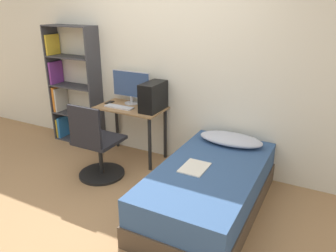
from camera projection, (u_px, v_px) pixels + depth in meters
ground_plane at (94, 213)px, 3.35m from camera, size 14.00×14.00×0.00m
wall_back at (166, 66)px, 4.19m from camera, size 8.00×0.05×2.50m
desk at (131, 117)px, 4.36m from camera, size 0.90×0.51×0.73m
bookshelf at (70, 89)px, 4.87m from camera, size 0.79×0.29×1.72m
office_chair at (97, 150)px, 3.91m from camera, size 0.56×0.56×0.95m
bed at (209, 189)px, 3.33m from camera, size 0.97×1.83×0.49m
pillow at (231, 139)px, 3.77m from camera, size 0.73×0.36×0.11m
magazine at (195, 168)px, 3.23m from camera, size 0.24×0.32×0.01m
monitor at (131, 86)px, 4.38m from camera, size 0.58×0.20×0.44m
keyboard at (119, 107)px, 4.27m from camera, size 0.40×0.12×0.02m
pc_tower at (153, 97)px, 4.12m from camera, size 0.20×0.42×0.36m
phone at (109, 102)px, 4.49m from camera, size 0.07×0.14×0.01m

